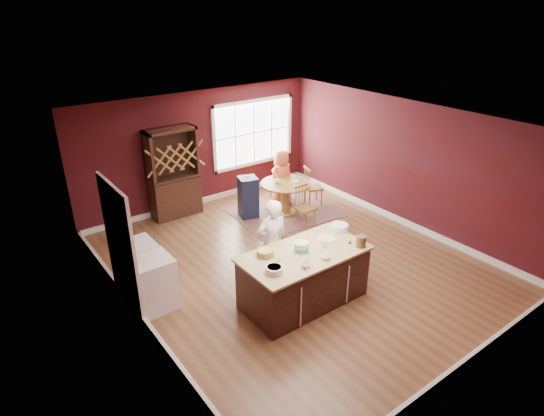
# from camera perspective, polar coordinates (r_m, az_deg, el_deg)

# --- Properties ---
(room_shell) EXTENTS (7.00, 7.00, 7.00)m
(room_shell) POSITION_cam_1_polar(r_m,az_deg,el_deg) (8.07, 2.85, 1.38)
(room_shell) COLOR brown
(room_shell) RESTS_ON ground
(window) EXTENTS (2.36, 0.10, 1.66)m
(window) POSITION_cam_1_polar(r_m,az_deg,el_deg) (11.50, -2.35, 9.42)
(window) COLOR white
(window) RESTS_ON room_shell
(doorway) EXTENTS (0.08, 1.26, 2.13)m
(doorway) POSITION_cam_1_polar(r_m,az_deg,el_deg) (7.43, -18.42, -4.98)
(doorway) COLOR white
(doorway) RESTS_ON room_shell
(kitchen_island) EXTENTS (2.06, 1.08, 0.92)m
(kitchen_island) POSITION_cam_1_polar(r_m,az_deg,el_deg) (7.46, 3.98, -8.75)
(kitchen_island) COLOR black
(kitchen_island) RESTS_ON ground
(dining_table) EXTENTS (1.13, 1.13, 0.75)m
(dining_table) POSITION_cam_1_polar(r_m,az_deg,el_deg) (10.39, 1.69, 2.07)
(dining_table) COLOR brown
(dining_table) RESTS_ON ground
(baker) EXTENTS (0.62, 0.46, 1.57)m
(baker) POSITION_cam_1_polar(r_m,az_deg,el_deg) (7.74, -0.01, -4.33)
(baker) COLOR white
(baker) RESTS_ON ground
(layer_cake) EXTENTS (0.34, 0.34, 0.14)m
(layer_cake) POSITION_cam_1_polar(r_m,az_deg,el_deg) (7.23, 3.71, -4.81)
(layer_cake) COLOR silver
(layer_cake) RESTS_ON kitchen_island
(bowl_blue) EXTENTS (0.26, 0.26, 0.10)m
(bowl_blue) POSITION_cam_1_polar(r_m,az_deg,el_deg) (6.67, 0.28, -7.74)
(bowl_blue) COLOR white
(bowl_blue) RESTS_ON kitchen_island
(bowl_yellow) EXTENTS (0.27, 0.27, 0.10)m
(bowl_yellow) POSITION_cam_1_polar(r_m,az_deg,el_deg) (7.08, -0.83, -5.65)
(bowl_yellow) COLOR olive
(bowl_yellow) RESTS_ON kitchen_island
(bowl_pink) EXTENTS (0.14, 0.14, 0.05)m
(bowl_pink) POSITION_cam_1_polar(r_m,az_deg,el_deg) (6.81, 4.24, -7.31)
(bowl_pink) COLOR silver
(bowl_pink) RESTS_ON kitchen_island
(bowl_olive) EXTENTS (0.14, 0.14, 0.05)m
(bowl_olive) POSITION_cam_1_polar(r_m,az_deg,el_deg) (7.05, 6.76, -6.20)
(bowl_olive) COLOR beige
(bowl_olive) RESTS_ON kitchen_island
(drinking_glass) EXTENTS (0.08, 0.08, 0.16)m
(drinking_glass) POSITION_cam_1_polar(r_m,az_deg,el_deg) (7.35, 6.66, -4.31)
(drinking_glass) COLOR silver
(drinking_glass) RESTS_ON kitchen_island
(dinner_plate) EXTENTS (0.30, 0.30, 0.02)m
(dinner_plate) POSITION_cam_1_polar(r_m,az_deg,el_deg) (7.60, 6.86, -3.87)
(dinner_plate) COLOR beige
(dinner_plate) RESTS_ON kitchen_island
(white_tub) EXTENTS (0.31, 0.31, 0.11)m
(white_tub) POSITION_cam_1_polar(r_m,az_deg,el_deg) (7.91, 8.42, -2.41)
(white_tub) COLOR silver
(white_tub) RESTS_ON kitchen_island
(stoneware_crock) EXTENTS (0.16, 0.16, 0.19)m
(stoneware_crock) POSITION_cam_1_polar(r_m,az_deg,el_deg) (7.44, 11.12, -4.12)
(stoneware_crock) COLOR brown
(stoneware_crock) RESTS_ON kitchen_island
(toy_figurine) EXTENTS (0.05, 0.05, 0.08)m
(toy_figurine) POSITION_cam_1_polar(r_m,az_deg,el_deg) (7.52, 9.75, -4.13)
(toy_figurine) COLOR yellow
(toy_figurine) RESTS_ON kitchen_island
(rug) EXTENTS (2.47, 2.00, 0.01)m
(rug) POSITION_cam_1_polar(r_m,az_deg,el_deg) (10.61, 1.66, -0.56)
(rug) COLOR brown
(rug) RESTS_ON ground
(chair_east) EXTENTS (0.50, 0.51, 0.97)m
(chair_east) POSITION_cam_1_polar(r_m,az_deg,el_deg) (10.90, 5.22, 2.81)
(chair_east) COLOR brown
(chair_east) RESTS_ON ground
(chair_south) EXTENTS (0.39, 0.37, 0.92)m
(chair_south) POSITION_cam_1_polar(r_m,az_deg,el_deg) (9.85, 4.23, 0.20)
(chair_south) COLOR brown
(chair_south) RESTS_ON ground
(chair_north) EXTENTS (0.39, 0.38, 0.91)m
(chair_north) POSITION_cam_1_polar(r_m,az_deg,el_deg) (11.23, 0.89, 3.43)
(chair_north) COLOR brown
(chair_north) RESTS_ON ground
(seated_woman) EXTENTS (0.70, 0.50, 1.35)m
(seated_woman) POSITION_cam_1_polar(r_m,az_deg,el_deg) (10.84, 1.20, 3.87)
(seated_woman) COLOR #F6683E
(seated_woman) RESTS_ON ground
(high_chair) EXTENTS (0.50, 0.50, 0.99)m
(high_chair) POSITION_cam_1_polar(r_m,az_deg,el_deg) (10.25, -3.01, 1.46)
(high_chair) COLOR #191D3E
(high_chair) RESTS_ON ground
(toddler) EXTENTS (0.18, 0.14, 0.26)m
(toddler) POSITION_cam_1_polar(r_m,az_deg,el_deg) (10.14, -2.85, 3.14)
(toddler) COLOR #8CA5BF
(toddler) RESTS_ON high_chair
(table_plate) EXTENTS (0.21, 0.21, 0.02)m
(table_plate) POSITION_cam_1_polar(r_m,az_deg,el_deg) (10.39, 2.96, 3.36)
(table_plate) COLOR beige
(table_plate) RESTS_ON dining_table
(table_cup) EXTENTS (0.14, 0.14, 0.09)m
(table_cup) POSITION_cam_1_polar(r_m,az_deg,el_deg) (10.28, 0.59, 3.38)
(table_cup) COLOR white
(table_cup) RESTS_ON dining_table
(hutch) EXTENTS (1.11, 0.46, 2.03)m
(hutch) POSITION_cam_1_polar(r_m,az_deg,el_deg) (10.35, -12.26, 4.27)
(hutch) COLOR black
(hutch) RESTS_ON ground
(washer) EXTENTS (0.61, 0.59, 0.89)m
(washer) POSITION_cam_1_polar(r_m,az_deg,el_deg) (7.55, -14.63, -9.11)
(washer) COLOR silver
(washer) RESTS_ON ground
(dryer) EXTENTS (0.60, 0.58, 0.87)m
(dryer) POSITION_cam_1_polar(r_m,az_deg,el_deg) (8.07, -16.43, -7.02)
(dryer) COLOR white
(dryer) RESTS_ON ground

